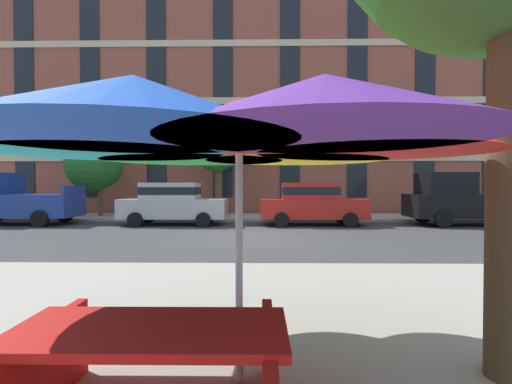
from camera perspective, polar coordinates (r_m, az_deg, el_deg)
The scene contains 11 objects.
ground_plane at distance 12.12m, azimuth -0.58°, elevation -6.94°, with size 120.00×120.00×0.00m, color #38383A.
sidewalk_far at distance 18.87m, azimuth -0.04°, elevation -3.85°, with size 56.00×3.60×0.12m, color #9E998E.
apartment_building at distance 27.39m, azimuth 0.25°, elevation 11.02°, with size 37.50×12.08×12.80m.
pickup_blue at distance 19.01m, azimuth -33.35°, elevation -1.08°, with size 5.10×2.12×2.20m.
sedan_silver at distance 16.16m, azimuth -12.53°, elevation -1.56°, with size 4.40×1.98×1.78m.
sedan_red at distance 15.85m, azimuth 8.49°, elevation -1.59°, with size 4.40×1.98×1.78m.
pickup_black at distance 17.86m, azimuth 29.31°, elevation -1.17°, with size 5.10×2.12×2.20m.
street_tree_left at distance 20.47m, azimuth -23.21°, elevation 4.11°, with size 2.79×2.71×4.07m.
street_tree_middle at distance 19.44m, azimuth -6.00°, elevation 7.13°, with size 2.40×2.76×5.15m.
patio_umbrella at distance 3.03m, azimuth -2.61°, elevation 9.41°, with size 4.00×3.72×2.40m.
picnic_table at distance 2.81m, azimuth -15.80°, elevation -24.57°, with size 1.81×1.53×0.77m.
Camera 1 is at (0.31, -12.00, 1.71)m, focal length 26.21 mm.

